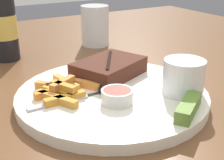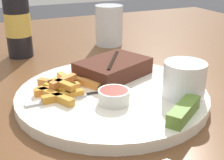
{
  "view_description": "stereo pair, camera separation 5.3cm",
  "coord_description": "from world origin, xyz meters",
  "px_view_note": "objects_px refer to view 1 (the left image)",
  "views": [
    {
      "loc": [
        -0.25,
        -0.43,
        0.98
      ],
      "look_at": [
        0.0,
        0.0,
        0.78
      ],
      "focal_mm": 50.0,
      "sensor_mm": 36.0,
      "label": 1
    },
    {
      "loc": [
        -0.2,
        -0.45,
        0.98
      ],
      "look_at": [
        0.0,
        0.0,
        0.78
      ],
      "focal_mm": 50.0,
      "sensor_mm": 36.0,
      "label": 2
    }
  ],
  "objects_px": {
    "beer_bottle": "(3,25)",
    "steak_portion": "(109,68)",
    "fork_utensil": "(65,101)",
    "knife_utensil": "(96,81)",
    "coleslaw_cup": "(184,75)",
    "drinking_glass": "(95,26)",
    "dipping_sauce_cup": "(117,96)",
    "dinner_plate": "(112,95)",
    "pickle_spear": "(188,107)"
  },
  "relations": [
    {
      "from": "knife_utensil",
      "to": "beer_bottle",
      "type": "distance_m",
      "value": 0.3
    },
    {
      "from": "coleslaw_cup",
      "to": "pickle_spear",
      "type": "bearing_deg",
      "value": -125.63
    },
    {
      "from": "steak_portion",
      "to": "dinner_plate",
      "type": "bearing_deg",
      "value": -115.89
    },
    {
      "from": "dipping_sauce_cup",
      "to": "fork_utensil",
      "type": "distance_m",
      "value": 0.08
    },
    {
      "from": "beer_bottle",
      "to": "drinking_glass",
      "type": "relative_size",
      "value": 2.15
    },
    {
      "from": "dinner_plate",
      "to": "beer_bottle",
      "type": "height_order",
      "value": "beer_bottle"
    },
    {
      "from": "dinner_plate",
      "to": "dipping_sauce_cup",
      "type": "distance_m",
      "value": 0.05
    },
    {
      "from": "dipping_sauce_cup",
      "to": "drinking_glass",
      "type": "height_order",
      "value": "drinking_glass"
    },
    {
      "from": "dipping_sauce_cup",
      "to": "fork_utensil",
      "type": "xyz_separation_m",
      "value": [
        -0.07,
        0.04,
        -0.01
      ]
    },
    {
      "from": "beer_bottle",
      "to": "pickle_spear",
      "type": "bearing_deg",
      "value": -70.55
    },
    {
      "from": "beer_bottle",
      "to": "steak_portion",
      "type": "bearing_deg",
      "value": -62.34
    },
    {
      "from": "dinner_plate",
      "to": "drinking_glass",
      "type": "bearing_deg",
      "value": 67.11
    },
    {
      "from": "pickle_spear",
      "to": "fork_utensil",
      "type": "relative_size",
      "value": 0.61
    },
    {
      "from": "dipping_sauce_cup",
      "to": "knife_utensil",
      "type": "xyz_separation_m",
      "value": [
        0.01,
        0.09,
        -0.01
      ]
    },
    {
      "from": "dipping_sauce_cup",
      "to": "steak_portion",
      "type": "bearing_deg",
      "value": 66.24
    },
    {
      "from": "fork_utensil",
      "to": "knife_utensil",
      "type": "xyz_separation_m",
      "value": [
        0.08,
        0.05,
        0.0
      ]
    },
    {
      "from": "fork_utensil",
      "to": "coleslaw_cup",
      "type": "bearing_deg",
      "value": -20.17
    },
    {
      "from": "dipping_sauce_cup",
      "to": "beer_bottle",
      "type": "bearing_deg",
      "value": 103.31
    },
    {
      "from": "fork_utensil",
      "to": "pickle_spear",
      "type": "bearing_deg",
      "value": -41.61
    },
    {
      "from": "fork_utensil",
      "to": "dinner_plate",
      "type": "bearing_deg",
      "value": 0.0
    },
    {
      "from": "fork_utensil",
      "to": "knife_utensil",
      "type": "distance_m",
      "value": 0.09
    },
    {
      "from": "coleslaw_cup",
      "to": "drinking_glass",
      "type": "bearing_deg",
      "value": 84.15
    },
    {
      "from": "pickle_spear",
      "to": "drinking_glass",
      "type": "bearing_deg",
      "value": 79.69
    },
    {
      "from": "knife_utensil",
      "to": "steak_portion",
      "type": "bearing_deg",
      "value": -54.27
    },
    {
      "from": "drinking_glass",
      "to": "dipping_sauce_cup",
      "type": "bearing_deg",
      "value": -112.61
    },
    {
      "from": "steak_portion",
      "to": "coleslaw_cup",
      "type": "relative_size",
      "value": 2.26
    },
    {
      "from": "steak_portion",
      "to": "drinking_glass",
      "type": "bearing_deg",
      "value": 67.88
    },
    {
      "from": "drinking_glass",
      "to": "beer_bottle",
      "type": "bearing_deg",
      "value": -178.49
    },
    {
      "from": "knife_utensil",
      "to": "beer_bottle",
      "type": "relative_size",
      "value": 0.7
    },
    {
      "from": "pickle_spear",
      "to": "beer_bottle",
      "type": "bearing_deg",
      "value": 109.45
    },
    {
      "from": "pickle_spear",
      "to": "knife_utensil",
      "type": "distance_m",
      "value": 0.19
    },
    {
      "from": "dinner_plate",
      "to": "drinking_glass",
      "type": "relative_size",
      "value": 3.03
    },
    {
      "from": "steak_portion",
      "to": "fork_utensil",
      "type": "distance_m",
      "value": 0.14
    },
    {
      "from": "coleslaw_cup",
      "to": "pickle_spear",
      "type": "distance_m",
      "value": 0.08
    },
    {
      "from": "steak_portion",
      "to": "knife_utensil",
      "type": "xyz_separation_m",
      "value": [
        -0.04,
        -0.02,
        -0.01
      ]
    },
    {
      "from": "steak_portion",
      "to": "knife_utensil",
      "type": "bearing_deg",
      "value": -154.5
    },
    {
      "from": "coleslaw_cup",
      "to": "knife_utensil",
      "type": "relative_size",
      "value": 0.42
    },
    {
      "from": "steak_portion",
      "to": "pickle_spear",
      "type": "distance_m",
      "value": 0.2
    },
    {
      "from": "dipping_sauce_cup",
      "to": "knife_utensil",
      "type": "bearing_deg",
      "value": 84.51
    },
    {
      "from": "dipping_sauce_cup",
      "to": "knife_utensil",
      "type": "relative_size",
      "value": 0.31
    },
    {
      "from": "steak_portion",
      "to": "drinking_glass",
      "type": "xyz_separation_m",
      "value": [
        0.11,
        0.26,
        0.02
      ]
    },
    {
      "from": "coleslaw_cup",
      "to": "dipping_sauce_cup",
      "type": "xyz_separation_m",
      "value": [
        -0.12,
        0.02,
        -0.02
      ]
    },
    {
      "from": "pickle_spear",
      "to": "fork_utensil",
      "type": "height_order",
      "value": "pickle_spear"
    },
    {
      "from": "dipping_sauce_cup",
      "to": "beer_bottle",
      "type": "relative_size",
      "value": 0.22
    },
    {
      "from": "steak_portion",
      "to": "dipping_sauce_cup",
      "type": "bearing_deg",
      "value": -113.76
    },
    {
      "from": "coleslaw_cup",
      "to": "fork_utensil",
      "type": "bearing_deg",
      "value": 159.73
    },
    {
      "from": "knife_utensil",
      "to": "dinner_plate",
      "type": "bearing_deg",
      "value": -160.32
    },
    {
      "from": "steak_portion",
      "to": "fork_utensil",
      "type": "bearing_deg",
      "value": -151.37
    },
    {
      "from": "coleslaw_cup",
      "to": "dipping_sauce_cup",
      "type": "relative_size",
      "value": 1.36
    },
    {
      "from": "steak_portion",
      "to": "coleslaw_cup",
      "type": "bearing_deg",
      "value": -63.56
    }
  ]
}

